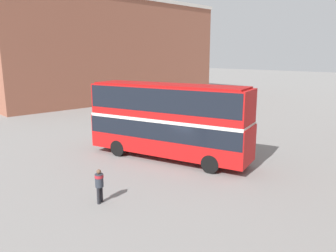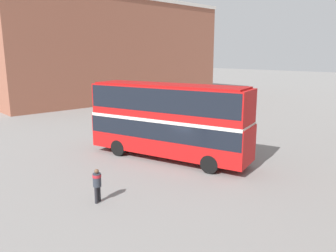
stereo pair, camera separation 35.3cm
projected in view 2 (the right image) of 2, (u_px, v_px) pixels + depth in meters
ground_plane at (185, 163)px, 20.32m from camera, size 240.00×240.00×0.00m
building_row_left at (111, 50)px, 49.26m from camera, size 11.97×34.04×14.51m
double_decker_bus at (168, 117)px, 20.54m from camera, size 10.81×5.45×4.79m
pedestrian_foreground at (97, 182)px, 14.67m from camera, size 0.53×0.53×1.59m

